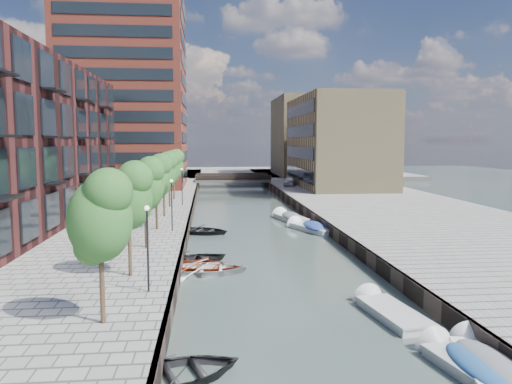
{
  "coord_description": "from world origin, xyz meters",
  "views": [
    {
      "loc": [
        -4.34,
        -15.49,
        8.14
      ],
      "look_at": [
        0.0,
        29.3,
        3.5
      ],
      "focal_mm": 35.0,
      "sensor_mm": 36.0,
      "label": 1
    }
  ],
  "objects": [
    {
      "name": "quay_wall_left",
      "position": [
        -6.1,
        40.0,
        0.5
      ],
      "size": [
        0.25,
        140.0,
        1.0
      ],
      "primitive_type": "cube",
      "color": "#332823",
      "rests_on": "ground"
    },
    {
      "name": "tan_block_near",
      "position": [
        16.0,
        62.0,
        8.0
      ],
      "size": [
        12.0,
        25.0,
        14.0
      ],
      "primitive_type": "cube",
      "color": "#9A885E",
      "rests_on": "quay_right"
    },
    {
      "name": "lamp_2",
      "position": [
        -7.2,
        40.0,
        3.51
      ],
      "size": [
        0.24,
        0.24,
        4.12
      ],
      "color": "black",
      "rests_on": "quay_left"
    },
    {
      "name": "tree_3",
      "position": [
        -8.5,
        25.0,
        5.31
      ],
      "size": [
        2.5,
        2.5,
        5.95
      ],
      "color": "#382619",
      "rests_on": "quay_left"
    },
    {
      "name": "tree_2",
      "position": [
        -8.5,
        18.0,
        5.31
      ],
      "size": [
        2.5,
        2.5,
        5.95
      ],
      "color": "#382619",
      "rests_on": "quay_left"
    },
    {
      "name": "water",
      "position": [
        0.0,
        40.0,
        0.0
      ],
      "size": [
        300.0,
        300.0,
        0.0
      ],
      "primitive_type": "plane",
      "color": "#38473F",
      "rests_on": "ground"
    },
    {
      "name": "bridge",
      "position": [
        0.0,
        72.0,
        1.39
      ],
      "size": [
        13.0,
        6.0,
        1.3
      ],
      "color": "gray",
      "rests_on": "ground"
    },
    {
      "name": "tree_1",
      "position": [
        -8.5,
        11.0,
        5.31
      ],
      "size": [
        2.5,
        2.5,
        5.95
      ],
      "color": "#382619",
      "rests_on": "quay_left"
    },
    {
      "name": "motorboat_4",
      "position": [
        3.95,
        34.84,
        0.23
      ],
      "size": [
        3.2,
        5.89,
        1.86
      ],
      "color": "silver",
      "rests_on": "ground"
    },
    {
      "name": "motorboat_3",
      "position": [
        4.92,
        28.72,
        0.23
      ],
      "size": [
        4.04,
        5.84,
        1.85
      ],
      "color": "white",
      "rests_on": "ground"
    },
    {
      "name": "quay_wall_right",
      "position": [
        6.1,
        40.0,
        0.5
      ],
      "size": [
        0.25,
        140.0,
        1.0
      ],
      "primitive_type": "cube",
      "color": "#332823",
      "rests_on": "ground"
    },
    {
      "name": "sloop_4",
      "position": [
        -4.95,
        28.0,
        0.0
      ],
      "size": [
        5.81,
        5.06,
        1.01
      ],
      "primitive_type": "imported",
      "rotation": [
        0.0,
        0.0,
        1.18
      ],
      "color": "black",
      "rests_on": "ground"
    },
    {
      "name": "far_closure",
      "position": [
        0.0,
        100.0,
        0.5
      ],
      "size": [
        80.0,
        40.0,
        1.0
      ],
      "primitive_type": "cube",
      "color": "gray",
      "rests_on": "ground"
    },
    {
      "name": "tree_5",
      "position": [
        -8.5,
        39.0,
        5.31
      ],
      "size": [
        2.5,
        2.5,
        5.95
      ],
      "color": "#382619",
      "rests_on": "quay_left"
    },
    {
      "name": "tan_block_far",
      "position": [
        16.0,
        88.0,
        9.0
      ],
      "size": [
        12.0,
        20.0,
        16.0
      ],
      "primitive_type": "cube",
      "color": "#9A885E",
      "rests_on": "quay_right"
    },
    {
      "name": "tower",
      "position": [
        -17.0,
        65.0,
        16.0
      ],
      "size": [
        18.0,
        18.0,
        30.0
      ],
      "primitive_type": "cube",
      "color": "#9A3C2C",
      "rests_on": "quay_left"
    },
    {
      "name": "lamp_1",
      "position": [
        -7.2,
        24.0,
        3.51
      ],
      "size": [
        0.24,
        0.24,
        4.12
      ],
      "color": "black",
      "rests_on": "quay_left"
    },
    {
      "name": "apartment_block",
      "position": [
        -20.0,
        30.0,
        8.0
      ],
      "size": [
        8.0,
        38.0,
        14.0
      ],
      "primitive_type": "cube",
      "color": "black",
      "rests_on": "quay_left"
    },
    {
      "name": "sloop_3",
      "position": [
        -4.46,
        14.61,
        0.0
      ],
      "size": [
        5.22,
        3.77,
        1.07
      ],
      "primitive_type": "imported",
      "rotation": [
        0.0,
        0.0,
        1.56
      ],
      "color": "white",
      "rests_on": "ground"
    },
    {
      "name": "quay_right",
      "position": [
        16.0,
        40.0,
        0.5
      ],
      "size": [
        20.0,
        140.0,
        1.0
      ],
      "primitive_type": "cube",
      "color": "gray",
      "rests_on": "ground"
    },
    {
      "name": "motorboat_2",
      "position": [
        4.01,
        6.67,
        0.1
      ],
      "size": [
        2.37,
        5.13,
        1.65
      ],
      "color": "silver",
      "rests_on": "ground"
    },
    {
      "name": "tree_6",
      "position": [
        -8.5,
        46.0,
        5.31
      ],
      "size": [
        2.5,
        2.5,
        5.95
      ],
      "color": "#382619",
      "rests_on": "quay_left"
    },
    {
      "name": "motorboat_1",
      "position": [
        5.5,
        0.5,
        0.22
      ],
      "size": [
        3.08,
        5.67,
        1.8
      ],
      "color": "white",
      "rests_on": "ground"
    },
    {
      "name": "car",
      "position": [
        8.65,
        62.68,
        1.72
      ],
      "size": [
        2.8,
        4.52,
        1.44
      ],
      "primitive_type": "imported",
      "rotation": [
        0.0,
        0.0,
        -0.28
      ],
      "color": "silver",
      "rests_on": "quay_right"
    },
    {
      "name": "sloop_0",
      "position": [
        -5.4,
        1.0,
        0.0
      ],
      "size": [
        5.39,
        4.62,
        0.94
      ],
      "primitive_type": "imported",
      "rotation": [
        0.0,
        0.0,
        1.92
      ],
      "color": "black",
      "rests_on": "ground"
    },
    {
      "name": "sloop_2",
      "position": [
        -4.62,
        15.35,
        0.0
      ],
      "size": [
        5.79,
        4.9,
        1.02
      ],
      "primitive_type": "imported",
      "rotation": [
        0.0,
        0.0,
        1.25
      ],
      "color": "#A42E11",
      "rests_on": "ground"
    },
    {
      "name": "motorboat_0",
      "position": [
        4.83,
        0.47,
        0.2
      ],
      "size": [
        2.56,
        5.19,
        1.66
      ],
      "color": "#B7B7B5",
      "rests_on": "ground"
    },
    {
      "name": "tree_0",
      "position": [
        -8.5,
        4.0,
        5.31
      ],
      "size": [
        2.5,
        2.5,
        5.95
      ],
      "color": "#382619",
      "rests_on": "quay_left"
    },
    {
      "name": "tree_4",
      "position": [
        -8.5,
        32.0,
        5.31
      ],
      "size": [
        2.5,
        2.5,
        5.95
      ],
      "color": "#382619",
      "rests_on": "quay_left"
    },
    {
      "name": "sloop_1",
      "position": [
        -5.4,
        17.13,
        0.0
      ],
      "size": [
        6.07,
        5.37,
        1.04
      ],
      "primitive_type": "imported",
      "rotation": [
        0.0,
        0.0,
        2.01
      ],
      "color": "black",
      "rests_on": "ground"
    },
    {
      "name": "lamp_0",
      "position": [
        -7.2,
        8.0,
        3.51
      ],
      "size": [
        0.24,
        0.24,
        4.12
      ],
      "color": "black",
      "rests_on": "quay_left"
    }
  ]
}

